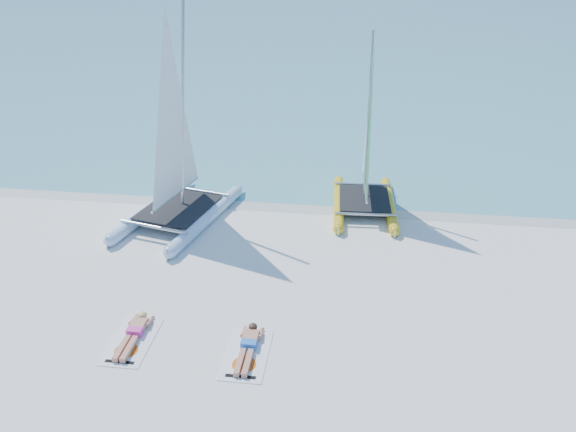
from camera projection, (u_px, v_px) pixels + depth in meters
The scene contains 9 objects.
ground at pixel (261, 288), 15.69m from camera, with size 140.00×140.00×0.00m, color white.
sea at pixel (344, 10), 71.41m from camera, with size 140.00×115.00×0.01m, color #70B5BB.
wet_sand_strip at pixel (286, 204), 20.55m from camera, with size 140.00×1.40×0.01m, color beige.
catamaran_blue at pixel (175, 159), 18.57m from camera, with size 3.73×5.83×7.36m.
catamaran_yellow at pixel (367, 152), 19.78m from camera, with size 2.38×4.93×6.21m.
towel_a at pixel (132, 341), 13.64m from camera, with size 1.00×1.85×0.02m, color white.
sunbather_a at pixel (134, 333), 13.76m from camera, with size 0.37×1.73×0.26m.
towel_b at pixel (247, 355), 13.22m from camera, with size 1.00×1.85×0.02m, color white.
sunbather_b at pixel (248, 346), 13.34m from camera, with size 0.37×1.73×0.26m.
Camera 1 is at (2.41, -12.87, 8.91)m, focal length 35.00 mm.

